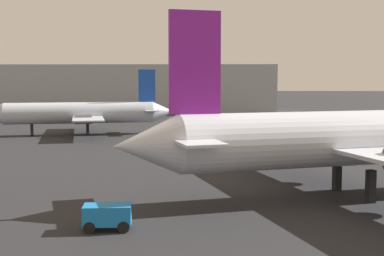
{
  "coord_description": "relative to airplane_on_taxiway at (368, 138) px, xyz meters",
  "views": [
    {
      "loc": [
        2.55,
        -9.86,
        7.74
      ],
      "look_at": [
        0.73,
        43.8,
        2.71
      ],
      "focal_mm": 50.92,
      "sensor_mm": 36.0,
      "label": 1
    }
  ],
  "objects": [
    {
      "name": "airplane_on_taxiway",
      "position": [
        0.0,
        0.0,
        0.0
      ],
      "size": [
        33.26,
        24.99,
        11.6
      ],
      "rotation": [
        0.0,
        0.0,
        0.32
      ],
      "color": "silver",
      "rests_on": "ground_plane"
    },
    {
      "name": "baggage_cart",
      "position": [
        -15.45,
        -8.75,
        -3.05
      ],
      "size": [
        2.52,
        1.59,
        1.3
      ],
      "rotation": [
        0.0,
        0.0,
        3.24
      ],
      "color": "#1972BF",
      "rests_on": "ground_plane"
    },
    {
      "name": "terminal_building",
      "position": [
        -31.9,
        87.4,
        1.4
      ],
      "size": [
        70.98,
        19.93,
        10.41
      ],
      "primitive_type": "cube",
      "color": "#999EA3",
      "rests_on": "ground_plane"
    },
    {
      "name": "airplane_far_right",
      "position": [
        -27.6,
        36.89,
        -0.86
      ],
      "size": [
        25.8,
        19.1,
        8.78
      ],
      "rotation": [
        0.0,
        0.0,
        3.38
      ],
      "color": "#B2BCCC",
      "rests_on": "ground_plane"
    }
  ]
}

